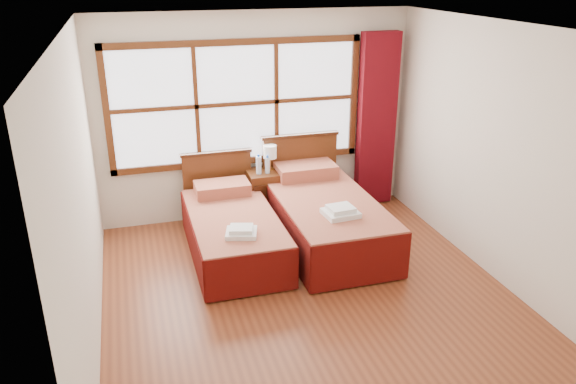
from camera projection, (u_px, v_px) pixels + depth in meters
name	position (u px, v px, depth m)	size (l,w,h in m)	color
floor	(311.00, 300.00, 5.57)	(4.50, 4.50, 0.00)	brown
ceiling	(316.00, 29.00, 4.59)	(4.50, 4.50, 0.00)	white
wall_back	(256.00, 117.00, 7.08)	(4.00, 4.00, 0.00)	silver
wall_left	(81.00, 201.00, 4.56)	(4.50, 4.50, 0.00)	silver
wall_right	(503.00, 157.00, 5.60)	(4.50, 4.50, 0.00)	silver
window	(237.00, 104.00, 6.91)	(3.16, 0.06, 1.56)	white
curtain	(377.00, 121.00, 7.42)	(0.50, 0.16, 2.30)	maroon
bed_left	(233.00, 230.00, 6.38)	(0.96, 1.98, 0.93)	#3B1B0C
bed_right	(324.00, 216.00, 6.65)	(1.10, 2.12, 1.07)	#3B1B0C
nightstand	(267.00, 195.00, 7.23)	(0.49, 0.48, 0.66)	#562A12
towels_left	(241.00, 232.00, 5.77)	(0.38, 0.35, 0.09)	white
towels_right	(341.00, 212.00, 6.05)	(0.38, 0.34, 0.11)	white
lamp	(270.00, 152.00, 7.08)	(0.17, 0.17, 0.32)	#C98D40
bottle_near	(259.00, 165.00, 6.99)	(0.07, 0.07, 0.25)	#C3E0FB
bottle_far	(267.00, 165.00, 7.01)	(0.06, 0.06, 0.23)	#C3E0FB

